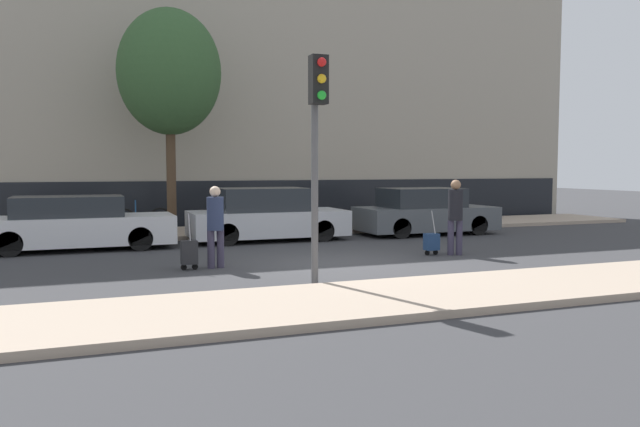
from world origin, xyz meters
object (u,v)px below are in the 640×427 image
(parked_car_1, at_px, (266,216))
(parked_car_0, at_px, (75,224))
(bare_tree_near_crossing, at_px, (169,73))
(pedestrian_right, at_px, (455,212))
(pedestrian_left, at_px, (215,222))
(traffic_light, at_px, (317,124))
(parked_bicycle, at_px, (142,219))
(trolley_right, at_px, (432,242))
(parked_car_2, at_px, (425,213))
(trolley_left, at_px, (189,252))

(parked_car_1, bearing_deg, parked_car_0, -177.16)
(bare_tree_near_crossing, bearing_deg, pedestrian_right, -49.19)
(pedestrian_left, relative_size, bare_tree_near_crossing, 0.25)
(pedestrian_right, bearing_deg, bare_tree_near_crossing, 151.12)
(traffic_light, relative_size, bare_tree_near_crossing, 0.59)
(parked_car_0, relative_size, pedestrian_right, 2.65)
(pedestrian_right, bearing_deg, parked_bicycle, 153.18)
(parked_bicycle, bearing_deg, pedestrian_left, -82.96)
(pedestrian_right, bearing_deg, trolley_right, -179.93)
(pedestrian_left, bearing_deg, parked_bicycle, 91.53)
(pedestrian_right, bearing_deg, parked_car_2, 88.65)
(parked_car_2, bearing_deg, parked_bicycle, 161.85)
(parked_car_2, bearing_deg, parked_car_0, -179.35)
(trolley_left, bearing_deg, parked_bicycle, 92.48)
(parked_car_0, distance_m, parked_car_1, 5.02)
(trolley_right, relative_size, bare_tree_near_crossing, 0.16)
(pedestrian_left, bearing_deg, trolley_right, -4.84)
(parked_car_0, bearing_deg, parked_car_1, 2.84)
(pedestrian_left, height_order, parked_bicycle, pedestrian_left)
(pedestrian_left, bearing_deg, parked_car_2, 24.07)
(pedestrian_left, distance_m, bare_tree_near_crossing, 7.51)
(parked_car_2, distance_m, trolley_left, 8.95)
(parked_car_1, bearing_deg, parked_car_2, -1.54)
(parked_car_1, xyz_separation_m, traffic_light, (-1.14, -7.07, 2.09))
(parked_car_1, height_order, bare_tree_near_crossing, bare_tree_near_crossing)
(parked_car_0, height_order, pedestrian_left, pedestrian_left)
(traffic_light, height_order, parked_bicycle, traffic_light)
(pedestrian_left, distance_m, parked_bicycle, 6.91)
(trolley_right, height_order, traffic_light, traffic_light)
(pedestrian_left, height_order, pedestrian_right, pedestrian_right)
(parked_car_2, relative_size, trolley_right, 4.06)
(parked_car_2, distance_m, traffic_light, 9.52)
(parked_car_1, height_order, traffic_light, traffic_light)
(parked_car_2, bearing_deg, parked_car_1, 178.46)
(pedestrian_left, xyz_separation_m, trolley_left, (-0.55, -0.05, -0.60))
(pedestrian_left, distance_m, traffic_light, 3.52)
(parked_car_1, relative_size, bare_tree_near_crossing, 0.66)
(pedestrian_left, xyz_separation_m, parked_bicycle, (-0.85, 6.85, -0.46))
(pedestrian_left, height_order, bare_tree_near_crossing, bare_tree_near_crossing)
(parked_car_1, xyz_separation_m, trolley_left, (-2.86, -4.35, -0.33))
(trolley_left, height_order, traffic_light, traffic_light)
(pedestrian_left, xyz_separation_m, bare_tree_near_crossing, (-0.02, 6.42, 3.90))
(parked_car_1, xyz_separation_m, trolley_right, (2.81, -4.24, -0.37))
(trolley_right, distance_m, bare_tree_near_crossing, 9.34)
(trolley_right, relative_size, traffic_light, 0.27)
(pedestrian_left, bearing_deg, pedestrian_right, -6.83)
(pedestrian_left, bearing_deg, parked_car_0, 118.27)
(pedestrian_left, distance_m, pedestrian_right, 5.63)
(pedestrian_right, xyz_separation_m, parked_bicycle, (-6.48, 6.98, -0.52))
(parked_car_1, distance_m, trolley_left, 5.22)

